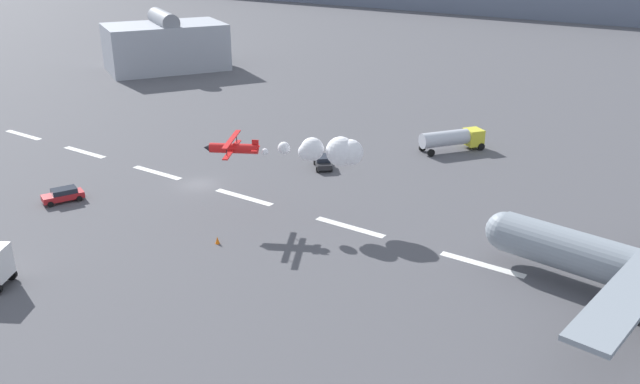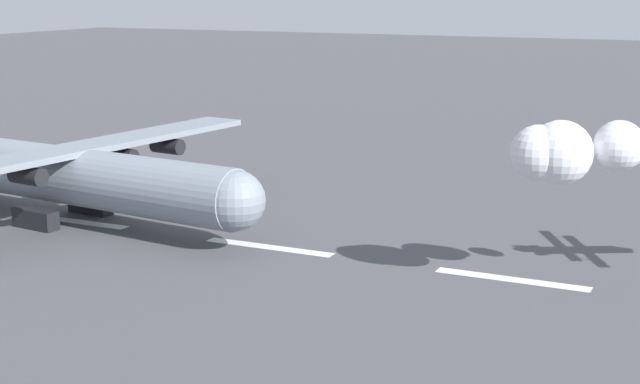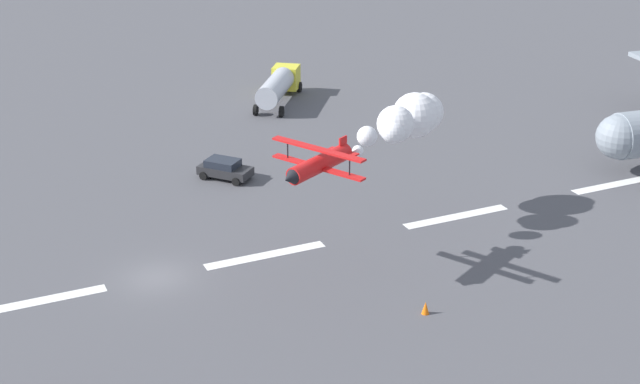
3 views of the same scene
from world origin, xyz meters
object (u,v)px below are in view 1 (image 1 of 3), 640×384
stunt_biplane_red (324,151)px  fuel_tanker_truck (453,138)px  airport_staff_sedan (323,162)px  traffic_cone_far (217,240)px  traffic_cone_near (82,192)px  followme_car_yellow (63,195)px

stunt_biplane_red → fuel_tanker_truck: stunt_biplane_red is taller
airport_staff_sedan → traffic_cone_far: airport_staff_sedan is taller
stunt_biplane_red → traffic_cone_near: (-25.83, -10.98, -6.82)m
followme_car_yellow → fuel_tanker_truck: bearing=55.4°
traffic_cone_far → airport_staff_sedan: bearing=99.0°
stunt_biplane_red → followme_car_yellow: (-25.99, -13.28, -6.38)m
traffic_cone_near → followme_car_yellow: bearing=-94.0°
followme_car_yellow → traffic_cone_far: followme_car_yellow is taller
fuel_tanker_truck → traffic_cone_far: 39.92m
traffic_cone_far → stunt_biplane_red: bearing=67.9°
stunt_biplane_red → traffic_cone_near: bearing=-157.0°
followme_car_yellow → traffic_cone_far: size_ratio=6.32×
followme_car_yellow → airport_staff_sedan: size_ratio=1.12×
stunt_biplane_red → fuel_tanker_truck: bearing=85.1°
stunt_biplane_red → traffic_cone_far: (-4.64, -11.43, -6.82)m
airport_staff_sedan → traffic_cone_near: size_ratio=5.62×
traffic_cone_near → traffic_cone_far: bearing=-1.2°
traffic_cone_far → followme_car_yellow: bearing=-175.1°
fuel_tanker_truck → traffic_cone_near: 48.00m
followme_car_yellow → traffic_cone_near: followme_car_yellow is taller
fuel_tanker_truck → traffic_cone_far: (-7.01, -39.27, -1.37)m
stunt_biplane_red → followme_car_yellow: 29.88m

